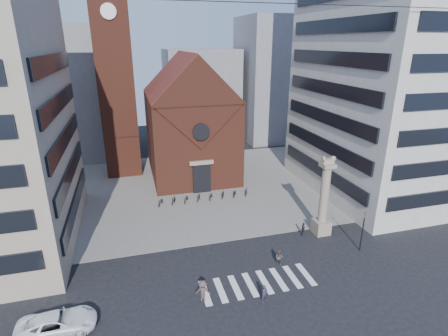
{
  "coord_description": "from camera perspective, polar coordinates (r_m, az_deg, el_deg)",
  "views": [
    {
      "loc": [
        -8.74,
        -25.88,
        19.31
      ],
      "look_at": [
        0.64,
        8.0,
        6.57
      ],
      "focal_mm": 28.0,
      "sensor_mm": 36.0,
      "label": 1
    }
  ],
  "objects": [
    {
      "name": "scooter_7",
      "position": [
        46.57,
        3.65,
        -3.87
      ],
      "size": [
        1.12,
        1.73,
        1.01
      ],
      "primitive_type": "imported",
      "rotation": [
        0.0,
        0.0,
        -0.42
      ],
      "color": "black",
      "rests_on": "piazza"
    },
    {
      "name": "scooter_2",
      "position": [
        44.79,
        -6.2,
        -5.02
      ],
      "size": [
        1.26,
        1.83,
        0.91
      ],
      "primitive_type": "imported",
      "rotation": [
        0.0,
        0.0,
        -0.42
      ],
      "color": "black",
      "rests_on": "piazza"
    },
    {
      "name": "campanile",
      "position": [
        54.0,
        -17.41,
        15.27
      ],
      "size": [
        5.5,
        5.5,
        31.2
      ],
      "color": "brown",
      "rests_on": "ground"
    },
    {
      "name": "traffic_light",
      "position": [
        36.59,
        21.7,
        -9.36
      ],
      "size": [
        0.13,
        0.16,
        4.3
      ],
      "color": "black",
      "rests_on": "ground"
    },
    {
      "name": "scooter_6",
      "position": [
        46.12,
        1.75,
        -4.14
      ],
      "size": [
        1.26,
        1.83,
        0.91
      ],
      "primitive_type": "imported",
      "rotation": [
        0.0,
        0.0,
        -0.42
      ],
      "color": "black",
      "rests_on": "piazza"
    },
    {
      "name": "church",
      "position": [
        52.88,
        -5.65,
        7.47
      ],
      "size": [
        12.0,
        16.65,
        18.0
      ],
      "color": "brown",
      "rests_on": "ground"
    },
    {
      "name": "ground",
      "position": [
        33.45,
        2.69,
        -15.36
      ],
      "size": [
        120.0,
        120.0,
        0.0
      ],
      "primitive_type": "plane",
      "color": "black",
      "rests_on": "ground"
    },
    {
      "name": "piazza",
      "position": [
        49.62,
        -4.11,
        -3.0
      ],
      "size": [
        46.0,
        30.0,
        0.05
      ],
      "primitive_type": "cube",
      "color": "gray",
      "rests_on": "ground"
    },
    {
      "name": "bg_block_right",
      "position": [
        74.87,
        9.12,
        14.08
      ],
      "size": [
        16.0,
        14.0,
        24.0
      ],
      "primitive_type": "cube",
      "color": "gray",
      "rests_on": "ground"
    },
    {
      "name": "scooter_1",
      "position": [
        44.58,
        -8.25,
        -5.17
      ],
      "size": [
        1.12,
        1.73,
        1.01
      ],
      "primitive_type": "imported",
      "rotation": [
        0.0,
        0.0,
        -0.42
      ],
      "color": "black",
      "rests_on": "piazza"
    },
    {
      "name": "bg_block_left",
      "position": [
        67.35,
        -25.47,
        10.96
      ],
      "size": [
        16.0,
        14.0,
        22.0
      ],
      "primitive_type": "cube",
      "color": "gray",
      "rests_on": "ground"
    },
    {
      "name": "bg_block_mid",
      "position": [
        73.12,
        -3.77,
        11.78
      ],
      "size": [
        14.0,
        12.0,
        18.0
      ],
      "primitive_type": "cube",
      "color": "gray",
      "rests_on": "ground"
    },
    {
      "name": "pedestrian_3",
      "position": [
        29.03,
        -3.47,
        -19.42
      ],
      "size": [
        1.34,
        1.0,
        1.84
      ],
      "primitive_type": "imported",
      "rotation": [
        0.0,
        0.0,
        2.85
      ],
      "color": "brown",
      "rests_on": "ground"
    },
    {
      "name": "white_car",
      "position": [
        29.2,
        -25.61,
        -21.91
      ],
      "size": [
        5.41,
        2.69,
        1.47
      ],
      "primitive_type": "imported",
      "rotation": [
        0.0,
        0.0,
        1.62
      ],
      "color": "white",
      "rests_on": "ground"
    },
    {
      "name": "scooter_3",
      "position": [
        45.02,
        -4.17,
        -4.75
      ],
      "size": [
        1.12,
        1.73,
        1.01
      ],
      "primitive_type": "imported",
      "rotation": [
        0.0,
        0.0,
        -0.42
      ],
      "color": "black",
      "rests_on": "piazza"
    },
    {
      "name": "building_right",
      "position": [
        50.17,
        26.16,
        14.2
      ],
      "size": [
        18.0,
        22.0,
        32.0
      ],
      "primitive_type": "cube",
      "color": "beige",
      "rests_on": "ground"
    },
    {
      "name": "scooter_5",
      "position": [
        45.69,
        -0.19,
        -4.31
      ],
      "size": [
        1.12,
        1.73,
        1.01
      ],
      "primitive_type": "imported",
      "rotation": [
        0.0,
        0.0,
        -0.42
      ],
      "color": "black",
      "rests_on": "piazza"
    },
    {
      "name": "pedestrian_2",
      "position": [
        38.14,
        12.8,
        -9.72
      ],
      "size": [
        0.59,
        0.96,
        1.52
      ],
      "primitive_type": "imported",
      "rotation": [
        0.0,
        0.0,
        1.31
      ],
      "color": "#2B2D34",
      "rests_on": "ground"
    },
    {
      "name": "pedestrian_0",
      "position": [
        29.16,
        6.61,
        -19.72
      ],
      "size": [
        0.66,
        0.57,
        1.53
      ],
      "primitive_type": "imported",
      "rotation": [
        0.0,
        0.0,
        0.43
      ],
      "color": "#2D2939",
      "rests_on": "ground"
    },
    {
      "name": "scooter_4",
      "position": [
        45.35,
        -2.16,
        -4.59
      ],
      "size": [
        1.26,
        1.83,
        0.91
      ],
      "primitive_type": "imported",
      "rotation": [
        0.0,
        0.0,
        -0.42
      ],
      "color": "black",
      "rests_on": "piazza"
    },
    {
      "name": "pedestrian_1",
      "position": [
        33.26,
        9.01,
        -14.25
      ],
      "size": [
        0.93,
        0.86,
        1.52
      ],
      "primitive_type": "imported",
      "rotation": [
        0.0,
        0.0,
        -0.51
      ],
      "color": "#4E443E",
      "rests_on": "ground"
    },
    {
      "name": "lion_column",
      "position": [
        37.9,
        15.94,
        -5.62
      ],
      "size": [
        1.63,
        1.6,
        8.68
      ],
      "color": "tan",
      "rests_on": "ground"
    },
    {
      "name": "zebra_crossing",
      "position": [
        31.34,
        5.49,
        -18.2
      ],
      "size": [
        10.2,
        3.2,
        0.01
      ],
      "primitive_type": null,
      "color": "white",
      "rests_on": "ground"
    },
    {
      "name": "scooter_0",
      "position": [
        44.47,
        -10.31,
        -5.44
      ],
      "size": [
        1.26,
        1.83,
        0.91
      ],
      "primitive_type": "imported",
      "rotation": [
        0.0,
        0.0,
        -0.42
      ],
      "color": "black",
      "rests_on": "piazza"
    }
  ]
}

